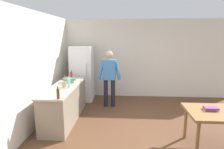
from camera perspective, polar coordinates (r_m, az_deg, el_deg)
name	(u,v)px	position (r m, az deg, el deg)	size (l,w,h in m)	color
ground_plane	(147,138)	(4.42, 10.12, -17.73)	(14.00, 14.00, 0.00)	brown
wall_back	(139,59)	(6.91, 7.89, 4.64)	(6.40, 0.12, 2.70)	silver
wall_left	(28,72)	(4.64, -23.38, 0.62)	(0.12, 5.60, 2.70)	silver
kitchen_counter	(65,103)	(5.17, -13.56, -8.02)	(0.64, 2.20, 0.90)	gray
refrigerator	(82,74)	(6.53, -8.74, 0.24)	(0.70, 0.67, 1.80)	white
person	(109,75)	(5.83, -0.80, -0.16)	(0.70, 0.22, 1.70)	#1E1E2D
cooking_pot	(68,80)	(5.33, -12.66, -1.72)	(0.40, 0.28, 0.12)	#2D845B
utensil_jar	(64,84)	(4.89, -13.79, -2.70)	(0.11, 0.11, 0.32)	tan
bottle_sauce_red	(71,75)	(5.90, -11.81, -0.09)	(0.06, 0.06, 0.24)	#B22319
bottle_water_clear	(69,83)	(4.78, -12.46, -2.40)	(0.07, 0.07, 0.30)	silver
bottle_beer_brown	(58,94)	(4.02, -15.53, -5.44)	(0.06, 0.06, 0.26)	#5B3314
book_stack	(210,108)	(4.17, 26.88, -8.87)	(0.26, 0.17, 0.06)	orange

